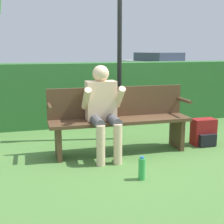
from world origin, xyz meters
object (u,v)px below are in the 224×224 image
at_px(water_bottle, 142,169).
at_px(signpost, 120,39).
at_px(park_bench, 119,118).
at_px(parked_car, 158,65).
at_px(person_seated, 103,106).
at_px(backpack, 204,133).

distance_m(water_bottle, signpost, 2.16).
distance_m(park_bench, parked_car, 11.73).
relative_size(person_seated, water_bottle, 4.56).
height_order(backpack, signpost, signpost).
bearing_deg(signpost, water_bottle, -97.53).
distance_m(person_seated, parked_car, 11.97).
relative_size(park_bench, signpost, 0.71).
bearing_deg(parked_car, backpack, 142.69).
xyz_separation_m(park_bench, parked_car, (5.17, 10.53, 0.11)).
distance_m(person_seated, water_bottle, 1.06).
relative_size(backpack, signpost, 0.14).
bearing_deg(backpack, water_bottle, -144.69).
bearing_deg(signpost, person_seated, -121.70).
height_order(person_seated, backpack, person_seated).
height_order(person_seated, water_bottle, person_seated).
xyz_separation_m(park_bench, signpost, (0.17, 0.59, 1.09)).
xyz_separation_m(park_bench, person_seated, (-0.27, -0.13, 0.20)).
distance_m(backpack, water_bottle, 1.66).
xyz_separation_m(person_seated, water_bottle, (0.23, -0.87, -0.56)).
bearing_deg(person_seated, signpost, 58.30).
bearing_deg(backpack, parked_car, 69.97).
height_order(signpost, parked_car, signpost).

